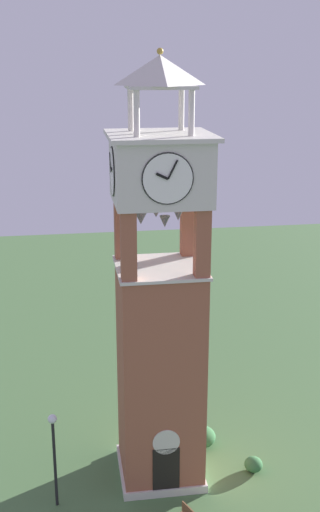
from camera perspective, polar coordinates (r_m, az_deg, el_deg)
ground at (r=28.94m, az=0.00°, el=-18.87°), size 80.00×80.00×0.00m
clock_tower at (r=25.37m, az=-0.00°, el=-5.68°), size 3.88×3.88×17.50m
lamp_post at (r=25.90m, az=-9.58°, el=-16.39°), size 0.36×0.36×4.10m
shrub_near_entry at (r=29.06m, az=8.44°, el=-18.12°), size 0.79×0.79×0.65m
shrub_left_of_tower at (r=30.33m, az=3.78°, el=-15.97°), size 1.29×1.29×0.92m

